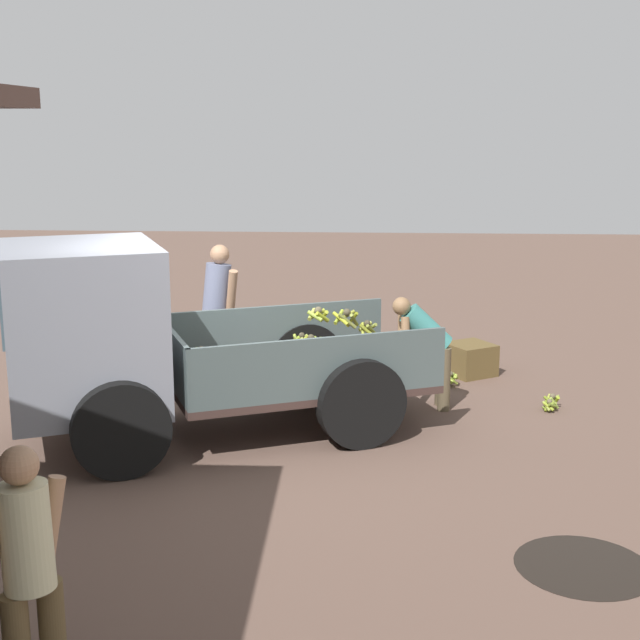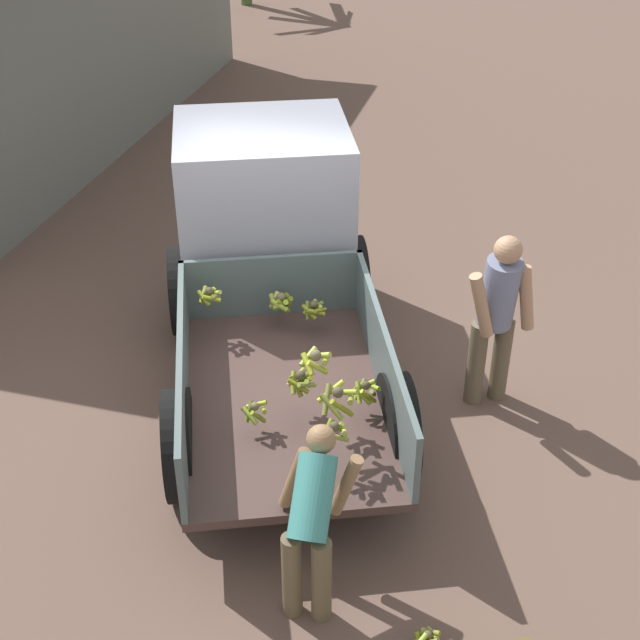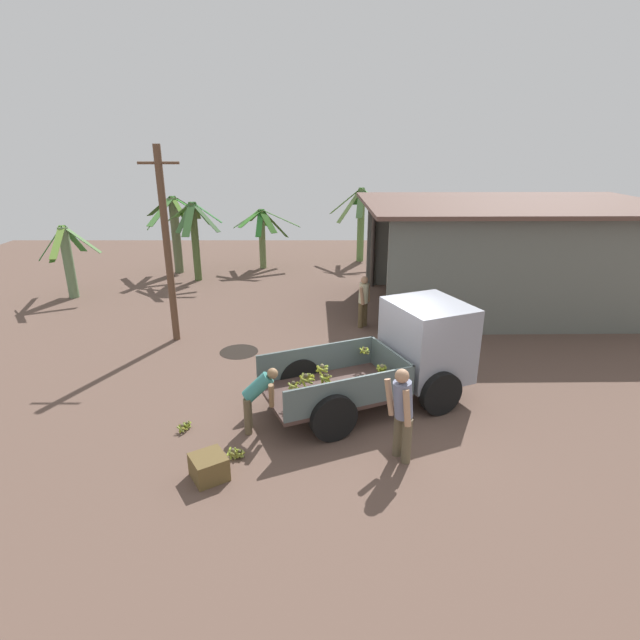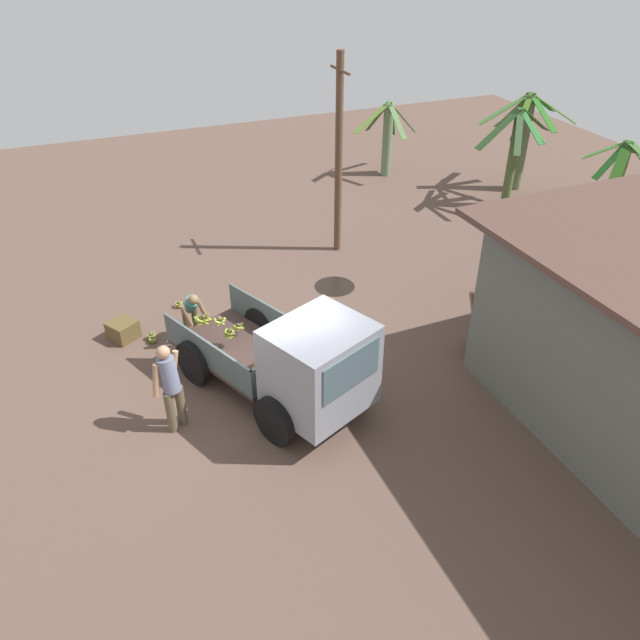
% 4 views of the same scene
% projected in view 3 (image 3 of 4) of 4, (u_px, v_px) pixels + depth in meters
% --- Properties ---
extents(ground, '(36.00, 36.00, 0.00)m').
position_uv_depth(ground, '(371.00, 405.00, 10.50)').
color(ground, brown).
extents(mud_patch_0, '(1.01, 1.01, 0.01)m').
position_uv_depth(mud_patch_0, '(238.00, 352.00, 13.11)').
color(mud_patch_0, black).
rests_on(mud_patch_0, ground).
extents(cargo_truck, '(4.58, 3.22, 2.06)m').
position_uv_depth(cargo_truck, '(408.00, 350.00, 10.51)').
color(cargo_truck, '#412E29').
rests_on(cargo_truck, ground).
extents(warehouse_shed, '(9.53, 6.22, 3.41)m').
position_uv_depth(warehouse_shed, '(524.00, 232.00, 15.94)').
color(warehouse_shed, '#62655D').
rests_on(warehouse_shed, ground).
extents(utility_pole, '(1.04, 0.19, 5.16)m').
position_uv_depth(utility_pole, '(165.00, 246.00, 13.03)').
color(utility_pole, brown).
rests_on(utility_pole, ground).
extents(banana_palm_0, '(2.64, 2.46, 3.26)m').
position_uv_depth(banana_palm_0, '(359.00, 222.00, 22.21)').
color(banana_palm_0, '#5D8341').
rests_on(banana_palm_0, ground).
extents(banana_palm_1, '(2.80, 1.94, 2.51)m').
position_uv_depth(banana_palm_1, '(261.00, 235.00, 21.09)').
color(banana_palm_1, olive).
rests_on(banana_palm_1, ground).
extents(banana_palm_2, '(2.06, 2.08, 3.05)m').
position_uv_depth(banana_palm_2, '(575.00, 232.00, 20.95)').
color(banana_palm_2, '#517142').
rests_on(banana_palm_2, ground).
extents(banana_palm_3, '(2.21, 2.38, 2.53)m').
position_uv_depth(banana_palm_3, '(66.00, 261.00, 17.13)').
color(banana_palm_3, '#637E56').
rests_on(banana_palm_3, ground).
extents(banana_palm_4, '(2.63, 2.76, 3.12)m').
position_uv_depth(banana_palm_4, '(174.00, 232.00, 20.28)').
color(banana_palm_4, '#596543').
rests_on(banana_palm_4, ground).
extents(banana_palm_5, '(2.38, 2.58, 3.04)m').
position_uv_depth(banana_palm_5, '(193.00, 237.00, 19.14)').
color(banana_palm_5, '#4A5E2F').
rests_on(banana_palm_5, ground).
extents(person_foreground_visitor, '(0.57, 0.62, 1.75)m').
position_uv_depth(person_foreground_visitor, '(401.00, 410.00, 8.41)').
color(person_foreground_visitor, brown).
rests_on(person_foreground_visitor, ground).
extents(person_worker_loading, '(0.70, 0.61, 1.30)m').
position_uv_depth(person_worker_loading, '(256.00, 395.00, 9.34)').
color(person_worker_loading, brown).
rests_on(person_worker_loading, ground).
extents(person_bystander_near_shed, '(0.44, 0.52, 1.55)m').
position_uv_depth(person_bystander_near_shed, '(362.00, 299.00, 14.57)').
color(person_bystander_near_shed, brown).
rests_on(person_bystander_near_shed, ground).
extents(banana_bunch_on_ground_0, '(0.21, 0.21, 0.18)m').
position_uv_depth(banana_bunch_on_ground_0, '(181.00, 428.00, 9.50)').
color(banana_bunch_on_ground_0, brown).
rests_on(banana_bunch_on_ground_0, ground).
extents(banana_bunch_on_ground_1, '(0.23, 0.21, 0.19)m').
position_uv_depth(banana_bunch_on_ground_1, '(231.00, 453.00, 8.73)').
color(banana_bunch_on_ground_1, brown).
rests_on(banana_bunch_on_ground_1, ground).
extents(banana_bunch_on_ground_2, '(0.18, 0.18, 0.15)m').
position_uv_depth(banana_bunch_on_ground_2, '(186.00, 425.00, 9.63)').
color(banana_bunch_on_ground_2, brown).
rests_on(banana_bunch_on_ground_2, ground).
extents(banana_bunch_on_ground_3, '(0.20, 0.20, 0.16)m').
position_uv_depth(banana_bunch_on_ground_3, '(238.00, 454.00, 8.74)').
color(banana_bunch_on_ground_3, '#49422F').
rests_on(banana_bunch_on_ground_3, ground).
extents(wooden_crate_0, '(0.74, 0.74, 0.41)m').
position_uv_depth(wooden_crate_0, '(208.00, 467.00, 8.18)').
color(wooden_crate_0, brown).
rests_on(wooden_crate_0, ground).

